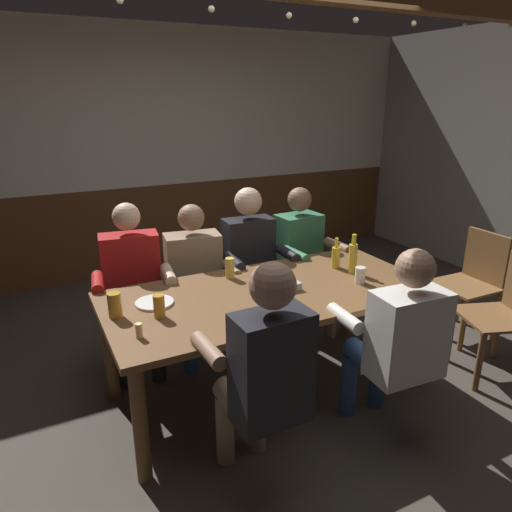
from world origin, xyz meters
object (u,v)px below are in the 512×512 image
object	(u,v)px
person_1	(196,274)
pint_glass_3	(159,306)
plate_0	(154,303)
person_4	(264,370)
bottle_0	(336,256)
dining_table	(269,303)
chair_empty_near_right	(472,281)
person_2	(252,260)
table_candle	(139,331)
bottle_2	(353,257)
person_5	(398,337)
pint_glass_2	(425,279)
condiment_caddy	(289,286)
pint_glass_0	(360,275)
chair_empty_near_left	(505,313)
person_0	(133,282)
person_3	(303,254)
pint_glass_1	(230,268)
pint_glass_4	(115,305)
bottle_1	(265,306)

from	to	relation	value
person_1	pint_glass_3	world-z (taller)	person_1
plate_0	person_4	bearing A→B (deg)	-71.25
bottle_0	pint_glass_3	bearing A→B (deg)	-171.13
dining_table	chair_empty_near_right	world-z (taller)	chair_empty_near_right
chair_empty_near_right	pint_glass_3	bearing A→B (deg)	91.34
person_2	bottle_0	world-z (taller)	person_2
table_candle	bottle_2	distance (m)	1.59
person_1	pint_glass_3	bearing A→B (deg)	66.19
person_2	person_5	world-z (taller)	person_2
pint_glass_2	pint_glass_3	xyz separation A→B (m)	(-1.65, 0.37, 0.00)
person_5	condiment_caddy	xyz separation A→B (m)	(-0.30, 0.68, 0.11)
plate_0	pint_glass_0	bearing A→B (deg)	-12.46
table_candle	pint_glass_2	distance (m)	1.82
chair_empty_near_left	bottle_2	bearing A→B (deg)	76.93
chair_empty_near_right	pint_glass_0	bearing A→B (deg)	96.26
person_0	person_2	bearing A→B (deg)	-171.92
dining_table	person_3	bearing A→B (deg)	45.30
pint_glass_2	plate_0	bearing A→B (deg)	161.20
person_4	pint_glass_0	bearing A→B (deg)	27.55
person_0	pint_glass_3	distance (m)	0.78
table_candle	pint_glass_1	distance (m)	0.94
dining_table	chair_empty_near_left	xyz separation A→B (m)	(1.59, -0.56, -0.18)
pint_glass_2	condiment_caddy	bearing A→B (deg)	154.65
dining_table	bottle_2	bearing A→B (deg)	1.98
person_0	chair_empty_near_right	size ratio (longest dim) A/B	1.40
person_1	person_4	distance (m)	1.46
chair_empty_near_left	pint_glass_1	distance (m)	1.97
person_1	pint_glass_4	distance (m)	0.98
pint_glass_2	bottle_2	bearing A→B (deg)	118.93
person_2	person_3	distance (m)	0.48
person_0	pint_glass_1	world-z (taller)	person_0
bottle_1	pint_glass_2	distance (m)	1.13
plate_0	person_3	bearing A→B (deg)	22.15
person_1	person_2	xyz separation A→B (m)	(0.48, 0.00, 0.04)
person_0	plate_0	distance (m)	0.59
person_5	bottle_2	world-z (taller)	person_5
chair_empty_near_right	condiment_caddy	world-z (taller)	chair_empty_near_right
bottle_1	chair_empty_near_left	bearing A→B (deg)	-6.90
person_2	chair_empty_near_left	world-z (taller)	person_2
chair_empty_near_left	pint_glass_1	xyz separation A→B (m)	(-1.72, 0.88, 0.34)
pint_glass_0	bottle_0	bearing A→B (deg)	84.41
chair_empty_near_right	pint_glass_0	xyz separation A→B (m)	(-1.29, -0.12, 0.32)
person_1	person_5	world-z (taller)	person_5
person_1	bottle_1	distance (m)	1.08
person_3	bottle_0	xyz separation A→B (m)	(-0.08, -0.55, 0.16)
bottle_0	pint_glass_3	xyz separation A→B (m)	(-1.37, -0.21, -0.02)
person_3	pint_glass_4	xyz separation A→B (m)	(-1.66, -0.65, 0.15)
person_0	table_candle	size ratio (longest dim) A/B	15.37
person_3	pint_glass_1	world-z (taller)	person_3
person_0	person_4	distance (m)	1.48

